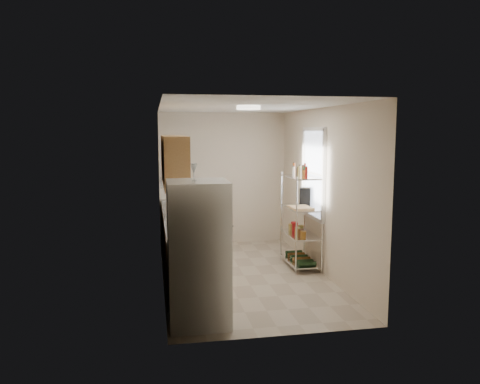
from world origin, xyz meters
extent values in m
cube|color=#B5A793|center=(0.00, 0.00, -0.01)|extent=(2.50, 4.40, 0.01)
cube|color=white|center=(0.00, 0.00, 2.60)|extent=(2.50, 4.40, 0.01)
cube|color=beige|center=(0.00, 2.21, 1.30)|extent=(2.50, 0.01, 2.60)
cube|color=beige|center=(0.00, -2.21, 1.30)|extent=(2.50, 0.01, 2.60)
cube|color=beige|center=(-1.25, 0.00, 1.30)|extent=(0.01, 4.40, 2.60)
cube|color=beige|center=(1.25, 0.00, 1.30)|extent=(0.01, 4.40, 2.60)
cube|color=tan|center=(-0.92, 0.44, 0.43)|extent=(0.60, 3.48, 0.86)
cube|color=gray|center=(-0.90, 0.44, 0.88)|extent=(0.63, 3.51, 0.04)
cube|color=#B7BABC|center=(-0.94, -0.70, 0.88)|extent=(0.52, 0.44, 0.04)
cube|color=#B7BABC|center=(-0.64, 1.80, 0.46)|extent=(0.01, 0.55, 0.72)
cube|color=tan|center=(-1.05, 0.10, 1.81)|extent=(0.33, 2.20, 0.72)
cube|color=#B7BABC|center=(-1.00, 0.90, 1.39)|extent=(0.50, 0.60, 0.12)
cube|color=white|center=(1.23, 0.35, 1.55)|extent=(0.06, 1.00, 1.46)
cube|color=silver|center=(1.00, 0.30, 0.10)|extent=(0.45, 0.90, 0.02)
cube|color=silver|center=(1.00, 0.30, 0.55)|extent=(0.45, 0.90, 0.02)
cube|color=silver|center=(1.00, 0.30, 1.00)|extent=(0.45, 0.90, 0.02)
cube|color=silver|center=(1.00, 0.30, 1.50)|extent=(0.45, 0.90, 0.02)
cylinder|color=silver|center=(0.79, -0.14, 0.78)|extent=(0.02, 0.02, 1.55)
cylinder|color=silver|center=(0.79, 0.74, 0.78)|extent=(0.02, 0.02, 1.55)
cylinder|color=silver|center=(1.22, -0.14, 0.78)|extent=(0.02, 0.02, 1.55)
cylinder|color=silver|center=(1.22, 0.74, 0.78)|extent=(0.02, 0.02, 1.55)
cylinder|color=white|center=(0.00, -0.30, 2.57)|extent=(0.34, 0.34, 0.05)
cube|color=silver|center=(-0.87, -1.67, 0.84)|extent=(0.69, 0.69, 1.68)
cylinder|color=white|center=(-1.01, 0.42, 1.01)|extent=(0.28, 0.28, 0.23)
cylinder|color=black|center=(-0.98, 0.89, 0.92)|extent=(0.31, 0.31, 0.05)
cylinder|color=black|center=(-0.89, 0.88, 0.92)|extent=(0.27, 0.27, 0.04)
cube|color=tan|center=(0.94, 0.14, 1.03)|extent=(0.34, 0.43, 0.03)
cube|color=black|center=(1.13, 0.48, 1.17)|extent=(0.26, 0.31, 0.31)
cube|color=#B01517|center=(0.98, 0.57, 0.63)|extent=(0.10, 0.13, 0.14)
camera|label=1|loc=(-1.36, -6.93, 2.24)|focal=35.00mm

